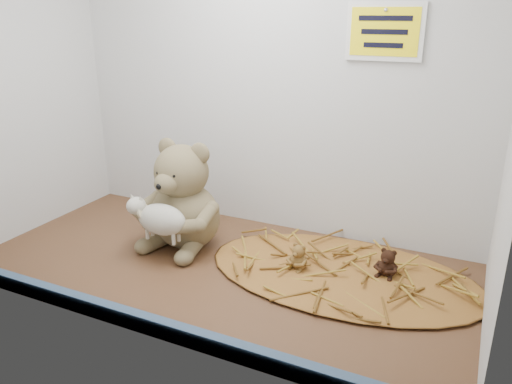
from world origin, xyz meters
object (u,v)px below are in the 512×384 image
at_px(mini_teddy_tan, 299,255).
at_px(mini_teddy_brown, 388,261).
at_px(main_teddy, 184,194).
at_px(toy_lamb, 162,220).

height_order(mini_teddy_tan, mini_teddy_brown, mini_teddy_brown).
bearing_deg(mini_teddy_tan, mini_teddy_brown, 30.32).
relative_size(main_teddy, mini_teddy_tan, 4.50).
relative_size(main_teddy, toy_lamb, 1.69).
bearing_deg(mini_teddy_tan, toy_lamb, -150.79).
bearing_deg(mini_teddy_tan, main_teddy, -168.33).
distance_m(toy_lamb, mini_teddy_brown, 0.55).
xyz_separation_m(main_teddy, mini_teddy_tan, (0.33, -0.02, -0.10)).
bearing_deg(toy_lamb, main_teddy, 90.00).
bearing_deg(mini_teddy_brown, mini_teddy_tan, -155.68).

